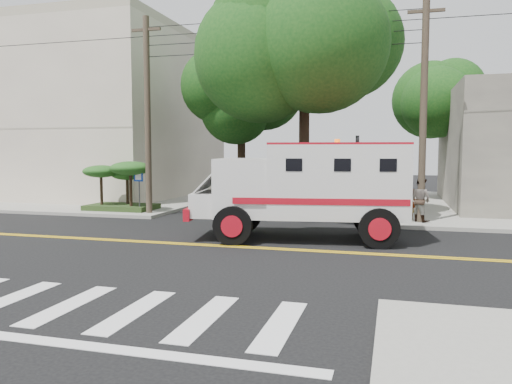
% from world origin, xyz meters
% --- Properties ---
extents(ground, '(100.00, 100.00, 0.00)m').
position_xyz_m(ground, '(0.00, 0.00, 0.00)').
color(ground, black).
rests_on(ground, ground).
extents(sidewalk_nw, '(17.00, 17.00, 0.15)m').
position_xyz_m(sidewalk_nw, '(-13.50, 13.50, 0.07)').
color(sidewalk_nw, gray).
rests_on(sidewalk_nw, ground).
extents(building_left, '(16.00, 14.00, 10.00)m').
position_xyz_m(building_left, '(-15.50, 15.00, 5.15)').
color(building_left, '#B9AA98').
rests_on(building_left, sidewalk_nw).
extents(utility_pole_left, '(0.28, 0.28, 9.00)m').
position_xyz_m(utility_pole_left, '(-5.60, 6.00, 4.50)').
color(utility_pole_left, '#382D23').
rests_on(utility_pole_left, ground).
extents(utility_pole_right, '(0.28, 0.28, 9.00)m').
position_xyz_m(utility_pole_right, '(6.30, 6.20, 4.50)').
color(utility_pole_right, '#382D23').
rests_on(utility_pole_right, ground).
extents(tree_main, '(6.08, 5.70, 9.85)m').
position_xyz_m(tree_main, '(1.94, 6.21, 7.20)').
color(tree_main, black).
rests_on(tree_main, ground).
extents(tree_left, '(4.48, 4.20, 7.70)m').
position_xyz_m(tree_left, '(-2.68, 11.79, 5.73)').
color(tree_left, black).
rests_on(tree_left, ground).
extents(tree_right, '(4.80, 4.50, 8.20)m').
position_xyz_m(tree_right, '(8.84, 15.77, 6.09)').
color(tree_right, black).
rests_on(tree_right, ground).
extents(traffic_signal, '(0.15, 0.18, 3.60)m').
position_xyz_m(traffic_signal, '(3.80, 5.60, 2.23)').
color(traffic_signal, '#3F3F42').
rests_on(traffic_signal, ground).
extents(accessibility_sign, '(0.45, 0.10, 2.02)m').
position_xyz_m(accessibility_sign, '(-6.20, 6.17, 1.37)').
color(accessibility_sign, '#3F3F42').
rests_on(accessibility_sign, ground).
extents(palm_planter, '(3.52, 2.63, 2.36)m').
position_xyz_m(palm_planter, '(-7.44, 6.62, 1.65)').
color(palm_planter, '#1E3314').
rests_on(palm_planter, sidewalk_nw).
extents(armored_truck, '(7.45, 3.74, 3.25)m').
position_xyz_m(armored_truck, '(2.48, 1.87, 1.85)').
color(armored_truck, silver).
rests_on(armored_truck, ground).
extents(pedestrian_a, '(0.60, 0.41, 1.61)m').
position_xyz_m(pedestrian_a, '(5.83, 6.85, 0.95)').
color(pedestrian_a, gray).
rests_on(pedestrian_a, sidewalk_ne).
extents(pedestrian_b, '(1.09, 1.07, 1.77)m').
position_xyz_m(pedestrian_b, '(6.29, 6.29, 1.04)').
color(pedestrian_b, gray).
rests_on(pedestrian_b, sidewalk_ne).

